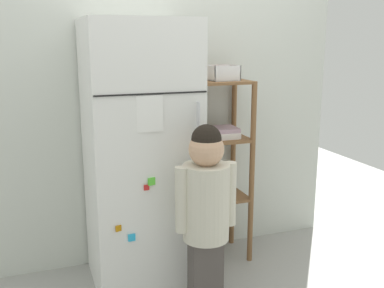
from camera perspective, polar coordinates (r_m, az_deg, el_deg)
ground_plane at (r=3.13m, az=-1.52°, el=-15.82°), size 6.00×6.00×0.00m
kitchen_wall_back at (r=3.10m, az=-3.68°, el=4.74°), size 2.54×0.03×2.12m
refrigerator at (r=2.78m, az=-6.45°, el=-1.54°), size 0.63×0.63×1.62m
child_standing at (r=2.46m, az=1.77°, el=-7.27°), size 0.35×0.26×1.08m
pantry_shelf_unit at (r=3.08m, az=3.27°, el=-1.26°), size 0.40×0.34×1.25m
fruit_bin at (r=3.00m, az=4.03°, el=8.77°), size 0.18×0.17×0.10m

